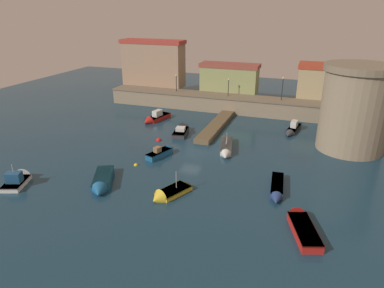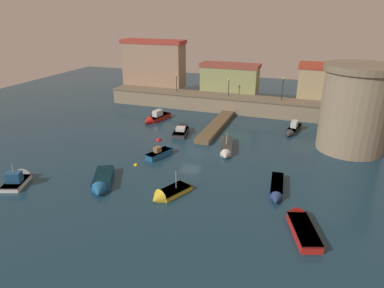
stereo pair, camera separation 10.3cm
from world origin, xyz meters
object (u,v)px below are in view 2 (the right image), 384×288
moored_boat_6 (155,118)px  mooring_buoy_1 (159,140)px  moored_boat_0 (277,189)px  moored_boat_5 (182,130)px  moored_boat_1 (226,148)px  moored_boat_4 (293,130)px  fortress_tower (355,108)px  quay_lamp_2 (283,85)px  moored_boat_2 (19,178)px  quay_lamp_0 (177,80)px  moored_boat_3 (166,195)px  quay_lamp_1 (229,84)px  mooring_buoy_0 (136,165)px  moored_boat_9 (162,152)px  moored_boat_8 (300,224)px  moored_boat_7 (102,183)px

moored_boat_6 → mooring_buoy_1: 9.11m
moored_boat_0 → moored_boat_5: 20.49m
moored_boat_1 → moored_boat_5: moored_boat_1 is taller
moored_boat_0 → moored_boat_4: bearing=174.9°
moored_boat_1 → mooring_buoy_1: size_ratio=9.89×
moored_boat_5 → moored_boat_6: (-6.24, 3.80, 0.06)m
fortress_tower → moored_boat_0: 17.41m
moored_boat_6 → quay_lamp_2: bearing=129.3°
moored_boat_1 → moored_boat_2: moored_boat_2 is taller
moored_boat_0 → moored_boat_6: 27.72m
quay_lamp_0 → mooring_buoy_1: 18.74m
fortress_tower → moored_boat_3: bearing=-132.1°
moored_boat_5 → quay_lamp_1: bearing=-25.3°
moored_boat_3 → moored_boat_4: moored_boat_3 is taller
quay_lamp_2 → moored_boat_4: 9.45m
quay_lamp_0 → moored_boat_1: 23.41m
moored_boat_1 → mooring_buoy_0: size_ratio=13.97×
moored_boat_4 → fortress_tower: bearing=69.0°
moored_boat_4 → moored_boat_6: (-21.73, -1.98, 0.06)m
fortress_tower → moored_boat_2: fortress_tower is taller
moored_boat_4 → moored_boat_9: moored_boat_4 is taller
quay_lamp_1 → moored_boat_9: 22.75m
mooring_buoy_0 → fortress_tower: bearing=30.3°
moored_boat_0 → moored_boat_9: (-14.81, 4.59, 0.09)m
moored_boat_1 → fortress_tower: bearing=99.9°
moored_boat_0 → moored_boat_8: bearing=20.5°
fortress_tower → quay_lamp_1: bearing=148.5°
quay_lamp_0 → moored_boat_3: size_ratio=0.64×
quay_lamp_0 → moored_boat_3: 33.79m
quay_lamp_2 → moored_boat_3: bearing=-103.3°
moored_boat_2 → moored_boat_4: 37.10m
quay_lamp_1 → quay_lamp_2: 9.21m
moored_boat_5 → moored_boat_8: 26.20m
moored_boat_2 → moored_boat_8: size_ratio=0.73×
moored_boat_4 → moored_boat_5: (-15.49, -5.78, -0.01)m
moored_boat_1 → moored_boat_3: moored_boat_3 is taller
moored_boat_1 → moored_boat_6: bearing=-133.1°
moored_boat_2 → moored_boat_7: size_ratio=0.74×
moored_boat_9 → quay_lamp_1: bearing=11.1°
quay_lamp_0 → moored_boat_6: size_ratio=0.50×
moored_boat_6 → moored_boat_3: bearing=40.7°
moored_boat_3 → moored_boat_6: (-11.60, 21.83, 0.21)m
moored_boat_2 → mooring_buoy_1: bearing=-48.4°
moored_boat_4 → mooring_buoy_0: bearing=-33.0°
fortress_tower → mooring_buoy_0: size_ratio=21.87×
moored_boat_0 → moored_boat_1: bearing=-144.4°
moored_boat_4 → mooring_buoy_1: 20.04m
moored_boat_6 → moored_boat_8: bearing=59.8°
fortress_tower → moored_boat_7: 32.16m
quay_lamp_1 → moored_boat_7: (-5.49, -31.60, -4.52)m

